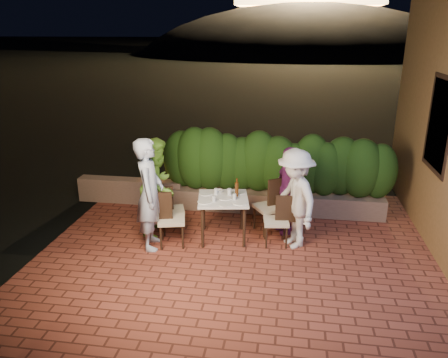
% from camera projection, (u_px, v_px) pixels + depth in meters
% --- Properties ---
extents(ground, '(400.00, 400.00, 0.00)m').
position_uv_depth(ground, '(254.00, 269.00, 6.65)').
color(ground, black).
rests_on(ground, ground).
extents(terrace_floor, '(7.00, 6.00, 0.15)m').
position_uv_depth(terrace_floor, '(257.00, 256.00, 7.13)').
color(terrace_floor, brown).
rests_on(terrace_floor, ground).
extents(window_pane, '(0.08, 1.00, 1.40)m').
position_uv_depth(window_pane, '(441.00, 125.00, 6.98)').
color(window_pane, black).
rests_on(window_pane, building_wall).
extents(window_frame, '(0.06, 1.15, 1.55)m').
position_uv_depth(window_frame, '(440.00, 125.00, 6.98)').
color(window_frame, black).
rests_on(window_frame, building_wall).
extents(planter, '(4.20, 0.55, 0.40)m').
position_uv_depth(planter, '(275.00, 201.00, 8.70)').
color(planter, '#7D614F').
rests_on(planter, ground).
extents(hedge, '(4.00, 0.70, 1.10)m').
position_uv_depth(hedge, '(276.00, 165.00, 8.45)').
color(hedge, '#1B3B10').
rests_on(hedge, planter).
extents(parapet, '(2.20, 0.30, 0.50)m').
position_uv_depth(parapet, '(131.00, 191.00, 9.12)').
color(parapet, '#7D614F').
rests_on(parapet, ground).
extents(hill, '(52.00, 40.00, 22.00)m').
position_uv_depth(hill, '(304.00, 83.00, 63.70)').
color(hill, black).
rests_on(hill, ground).
extents(dining_table, '(0.96, 0.96, 0.75)m').
position_uv_depth(dining_table, '(223.00, 218.00, 7.49)').
color(dining_table, white).
rests_on(dining_table, ground).
extents(plate_nw, '(0.23, 0.23, 0.01)m').
position_uv_depth(plate_nw, '(204.00, 202.00, 7.18)').
color(plate_nw, white).
rests_on(plate_nw, dining_table).
extents(plate_sw, '(0.22, 0.22, 0.01)m').
position_uv_depth(plate_sw, '(206.00, 194.00, 7.53)').
color(plate_sw, white).
rests_on(plate_sw, dining_table).
extents(plate_ne, '(0.23, 0.23, 0.01)m').
position_uv_depth(plate_ne, '(240.00, 203.00, 7.13)').
color(plate_ne, white).
rests_on(plate_ne, dining_table).
extents(plate_se, '(0.20, 0.20, 0.01)m').
position_uv_depth(plate_se, '(239.00, 193.00, 7.57)').
color(plate_se, white).
rests_on(plate_se, dining_table).
extents(plate_centre, '(0.22, 0.22, 0.01)m').
position_uv_depth(plate_centre, '(225.00, 198.00, 7.33)').
color(plate_centre, white).
rests_on(plate_centre, dining_table).
extents(plate_front, '(0.20, 0.20, 0.01)m').
position_uv_depth(plate_front, '(225.00, 205.00, 7.06)').
color(plate_front, white).
rests_on(plate_front, dining_table).
extents(glass_nw, '(0.06, 0.06, 0.10)m').
position_uv_depth(glass_nw, '(214.00, 199.00, 7.19)').
color(glass_nw, silver).
rests_on(glass_nw, dining_table).
extents(glass_sw, '(0.06, 0.06, 0.11)m').
position_uv_depth(glass_sw, '(216.00, 191.00, 7.50)').
color(glass_sw, silver).
rests_on(glass_sw, dining_table).
extents(glass_ne, '(0.06, 0.06, 0.10)m').
position_uv_depth(glass_ne, '(234.00, 197.00, 7.26)').
color(glass_ne, silver).
rests_on(glass_ne, dining_table).
extents(glass_se, '(0.07, 0.07, 0.12)m').
position_uv_depth(glass_se, '(229.00, 192.00, 7.46)').
color(glass_se, silver).
rests_on(glass_se, dining_table).
extents(beer_bottle, '(0.06, 0.06, 0.32)m').
position_uv_depth(beer_bottle, '(237.00, 187.00, 7.39)').
color(beer_bottle, '#4C260C').
rests_on(beer_bottle, dining_table).
extents(bowl, '(0.21, 0.21, 0.04)m').
position_uv_depth(bowl, '(219.00, 191.00, 7.61)').
color(bowl, white).
rests_on(bowl, dining_table).
extents(chair_left_front, '(0.53, 0.53, 0.94)m').
position_uv_depth(chair_left_front, '(172.00, 219.00, 7.24)').
color(chair_left_front, black).
rests_on(chair_left_front, ground).
extents(chair_left_back, '(0.51, 0.51, 0.86)m').
position_uv_depth(chair_left_back, '(173.00, 209.00, 7.71)').
color(chair_left_back, black).
rests_on(chair_left_back, ground).
extents(chair_right_front, '(0.45, 0.45, 0.87)m').
position_uv_depth(chair_right_front, '(276.00, 220.00, 7.26)').
color(chair_right_front, black).
rests_on(chair_right_front, ground).
extents(chair_right_back, '(0.62, 0.62, 0.97)m').
position_uv_depth(chair_right_back, '(269.00, 206.00, 7.71)').
color(chair_right_back, black).
rests_on(chair_right_back, ground).
extents(diner_blue, '(0.55, 0.74, 1.86)m').
position_uv_depth(diner_blue, '(150.00, 194.00, 7.03)').
color(diner_blue, '#A6B8D6').
rests_on(diner_blue, ground).
extents(diner_green, '(0.71, 0.88, 1.71)m').
position_uv_depth(diner_green, '(158.00, 186.00, 7.61)').
color(diner_green, '#7DC63D').
rests_on(diner_green, ground).
extents(diner_white, '(1.06, 1.24, 1.67)m').
position_uv_depth(diner_white, '(295.00, 199.00, 7.09)').
color(diner_white, silver).
rests_on(diner_white, ground).
extents(diner_purple, '(0.74, 0.99, 1.56)m').
position_uv_depth(diner_purple, '(289.00, 190.00, 7.63)').
color(diner_purple, '#782874').
rests_on(diner_purple, ground).
extents(parapet_lamp, '(0.10, 0.10, 0.14)m').
position_uv_depth(parapet_lamp, '(151.00, 177.00, 8.95)').
color(parapet_lamp, orange).
rests_on(parapet_lamp, parapet).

